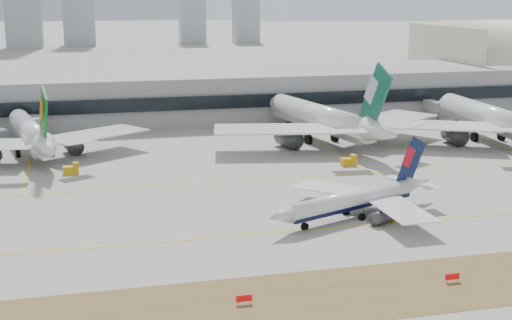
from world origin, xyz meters
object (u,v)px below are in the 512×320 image
object	(u,v)px
widebody_eva	(32,135)
widebody_china_air	(491,119)
terminal	(167,95)
taxiing_airliner	(357,200)
widebody_cathay	(324,120)

from	to	relation	value
widebody_eva	widebody_china_air	xyz separation A→B (m)	(122.15, -11.47, 0.78)
widebody_china_air	terminal	size ratio (longest dim) A/B	0.24
taxiing_airliner	widebody_china_air	size ratio (longest dim) A/B	0.57
widebody_cathay	widebody_china_air	world-z (taller)	widebody_cathay
widebody_cathay	widebody_china_air	distance (m)	46.41
widebody_eva	terminal	world-z (taller)	widebody_eva
taxiing_airliner	widebody_cathay	bearing A→B (deg)	-126.58
widebody_china_air	terminal	xyz separation A→B (m)	(-81.98, 59.86, 1.18)
taxiing_airliner	terminal	world-z (taller)	terminal
terminal	taxiing_airliner	bearing A→B (deg)	-79.91
widebody_eva	widebody_china_air	bearing A→B (deg)	-107.01
widebody_cathay	terminal	xyz separation A→B (m)	(-36.48, 50.68, 0.98)
widebody_china_air	terminal	bearing A→B (deg)	57.25
taxiing_airliner	widebody_cathay	size ratio (longest dim) A/B	0.57
widebody_cathay	widebody_china_air	size ratio (longest dim) A/B	1.02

